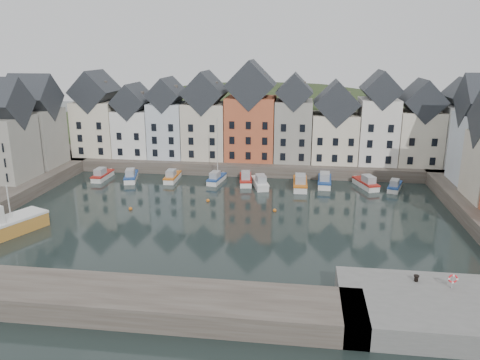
% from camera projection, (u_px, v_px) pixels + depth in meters
% --- Properties ---
extents(ground, '(260.00, 260.00, 0.00)m').
position_uv_depth(ground, '(226.00, 222.00, 60.55)').
color(ground, black).
rests_on(ground, ground).
extents(far_quay, '(90.00, 16.00, 2.00)m').
position_uv_depth(far_quay, '(251.00, 161.00, 88.87)').
color(far_quay, '#443C34').
rests_on(far_quay, ground).
extents(near_quay, '(18.00, 10.00, 2.00)m').
position_uv_depth(near_quay, '(450.00, 311.00, 38.39)').
color(near_quay, '#60605E').
rests_on(near_quay, ground).
extents(near_wall, '(50.00, 6.00, 2.00)m').
position_uv_depth(near_wall, '(71.00, 297.00, 40.59)').
color(near_wall, '#443C34').
rests_on(near_wall, ground).
extents(hillside, '(153.60, 70.40, 64.00)m').
position_uv_depth(hillside, '(262.00, 210.00, 118.84)').
color(hillside, '#233118').
rests_on(hillside, ground).
extents(far_terrace, '(72.37, 8.16, 17.78)m').
position_uv_depth(far_terrace, '(268.00, 122.00, 84.39)').
color(far_terrace, '#EFE3C8').
rests_on(far_terrace, far_quay).
extents(left_terrace, '(7.65, 17.00, 15.69)m').
position_uv_depth(left_terrace, '(20.00, 130.00, 75.61)').
color(left_terrace, gray).
rests_on(left_terrace, left_quay).
extents(mooring_buoys, '(20.50, 5.50, 0.50)m').
position_uv_depth(mooring_buoys, '(204.00, 206.00, 66.10)').
color(mooring_buoys, '#CA6317').
rests_on(mooring_buoys, ground).
extents(boat_a, '(1.85, 5.95, 2.28)m').
position_uv_depth(boat_a, '(102.00, 175.00, 80.16)').
color(boat_a, silver).
rests_on(boat_a, ground).
extents(boat_b, '(3.34, 6.37, 2.34)m').
position_uv_depth(boat_b, '(131.00, 176.00, 79.38)').
color(boat_b, silver).
rests_on(boat_b, ground).
extents(boat_c, '(1.94, 5.87, 2.24)m').
position_uv_depth(boat_c, '(172.00, 177.00, 79.28)').
color(boat_c, silver).
rests_on(boat_c, ground).
extents(boat_d, '(2.57, 5.87, 10.85)m').
position_uv_depth(boat_d, '(216.00, 178.00, 78.25)').
color(boat_d, silver).
rests_on(boat_d, ground).
extents(boat_e, '(2.77, 6.46, 2.40)m').
position_uv_depth(boat_e, '(246.00, 179.00, 77.59)').
color(boat_e, silver).
rests_on(boat_e, ground).
extents(boat_f, '(3.53, 6.53, 2.39)m').
position_uv_depth(boat_f, '(260.00, 183.00, 75.65)').
color(boat_f, silver).
rests_on(boat_f, ground).
extents(boat_g, '(2.32, 7.02, 2.68)m').
position_uv_depth(boat_g, '(300.00, 183.00, 74.96)').
color(boat_g, silver).
rests_on(boat_g, ground).
extents(boat_h, '(2.40, 6.79, 2.57)m').
position_uv_depth(boat_h, '(325.00, 181.00, 76.49)').
color(boat_h, silver).
rests_on(boat_h, ground).
extents(boat_i, '(3.93, 6.48, 2.38)m').
position_uv_depth(boat_i, '(366.00, 183.00, 75.34)').
color(boat_i, silver).
rests_on(boat_i, ground).
extents(boat_j, '(3.21, 5.58, 2.05)m').
position_uv_depth(boat_j, '(395.00, 186.00, 74.06)').
color(boat_j, silver).
rests_on(boat_j, ground).
extents(mooring_bollard, '(0.48, 0.48, 0.56)m').
position_uv_depth(mooring_bollard, '(416.00, 278.00, 41.11)').
color(mooring_bollard, black).
rests_on(mooring_bollard, near_quay).
extents(life_ring_post, '(0.80, 0.17, 1.30)m').
position_uv_depth(life_ring_post, '(453.00, 279.00, 39.76)').
color(life_ring_post, gray).
rests_on(life_ring_post, near_quay).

